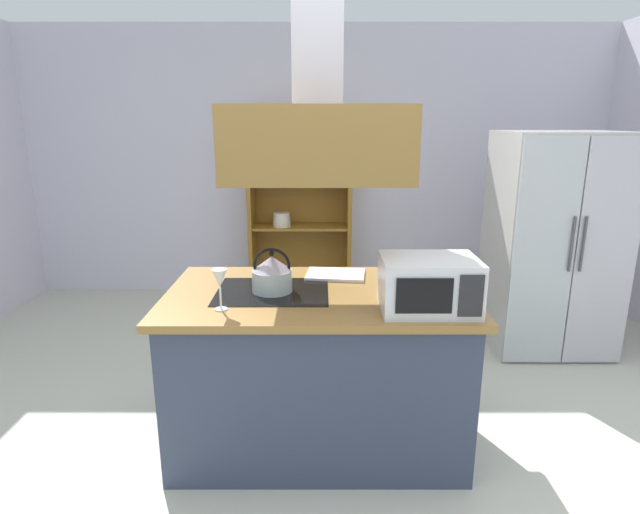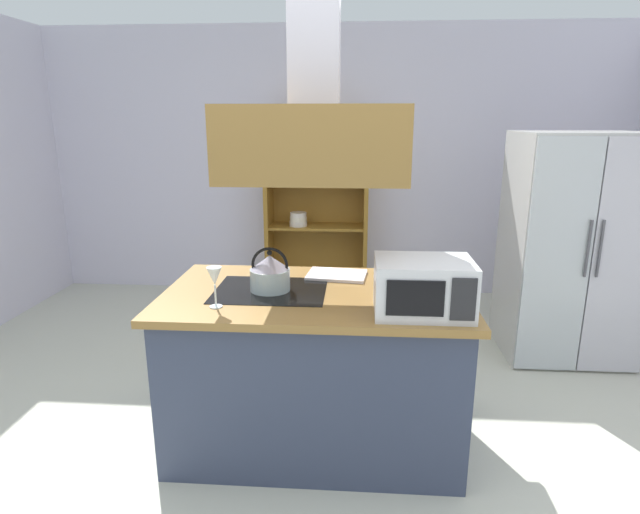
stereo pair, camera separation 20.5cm
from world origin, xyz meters
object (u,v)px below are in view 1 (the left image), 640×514
at_px(refrigerator, 555,243).
at_px(kettle, 274,274).
at_px(cutting_board, 337,275).
at_px(microwave, 431,284).
at_px(wine_glass_on_counter, 222,280).
at_px(dish_cabinet, 302,218).

relative_size(refrigerator, kettle, 7.15).
height_order(kettle, cutting_board, kettle).
height_order(cutting_board, microwave, microwave).
distance_m(cutting_board, wine_glass_on_counter, 0.82).
xyz_separation_m(kettle, microwave, (0.78, -0.27, 0.03)).
bearing_deg(wine_glass_on_counter, refrigerator, 34.28).
bearing_deg(kettle, refrigerator, 32.02).
height_order(dish_cabinet, cutting_board, dish_cabinet).
relative_size(dish_cabinet, cutting_board, 5.44).
relative_size(refrigerator, cutting_board, 5.04).
bearing_deg(refrigerator, cutting_board, -149.64).
xyz_separation_m(dish_cabinet, cutting_board, (0.30, -2.27, 0.09)).
xyz_separation_m(kettle, wine_glass_on_counter, (-0.23, -0.27, 0.05)).
bearing_deg(microwave, wine_glass_on_counter, -179.83).
xyz_separation_m(refrigerator, kettle, (-2.08, -1.30, 0.14)).
xyz_separation_m(cutting_board, microwave, (0.43, -0.56, 0.12)).
relative_size(refrigerator, dish_cabinet, 0.93).
height_order(cutting_board, wine_glass_on_counter, wine_glass_on_counter).
bearing_deg(cutting_board, wine_glass_on_counter, -135.85).
relative_size(kettle, microwave, 0.52).
distance_m(microwave, wine_glass_on_counter, 1.01).
bearing_deg(kettle, microwave, -18.94).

